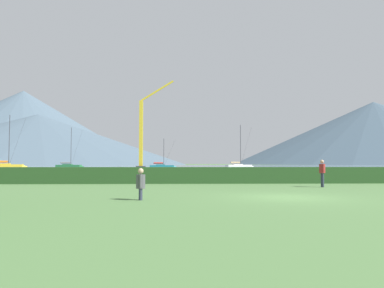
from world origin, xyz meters
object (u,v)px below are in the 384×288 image
(sailboat_slip_8, at_px, (69,166))
(person_seated_viewer, at_px, (141,183))
(sailboat_slip_7, at_px, (239,166))
(sailboat_slip_5, at_px, (162,167))
(sailboat_slip_3, at_px, (6,166))
(person_standing_walker, at_px, (322,171))
(dock_crane, at_px, (142,138))

(sailboat_slip_8, bearing_deg, person_seated_viewer, -70.11)
(sailboat_slip_7, height_order, person_seated_viewer, sailboat_slip_7)
(sailboat_slip_7, height_order, sailboat_slip_8, sailboat_slip_7)
(sailboat_slip_5, distance_m, sailboat_slip_7, 19.94)
(sailboat_slip_5, height_order, sailboat_slip_8, sailboat_slip_8)
(sailboat_slip_3, relative_size, person_standing_walker, 7.67)
(sailboat_slip_7, height_order, dock_crane, dock_crane)
(dock_crane, bearing_deg, person_standing_walker, -74.72)
(person_seated_viewer, xyz_separation_m, dock_crane, (-6.71, 69.33, 6.47))
(sailboat_slip_7, relative_size, dock_crane, 0.56)
(sailboat_slip_3, distance_m, dock_crane, 32.49)
(sailboat_slip_8, bearing_deg, dock_crane, -34.72)
(sailboat_slip_3, distance_m, person_standing_walker, 81.44)
(sailboat_slip_3, bearing_deg, sailboat_slip_5, -4.32)
(sailboat_slip_7, bearing_deg, person_standing_walker, -109.52)
(sailboat_slip_5, distance_m, person_seated_viewer, 78.16)
(sailboat_slip_5, relative_size, sailboat_slip_7, 0.67)
(sailboat_slip_3, distance_m, person_seated_viewer, 82.37)
(sailboat_slip_7, bearing_deg, dock_crane, -167.99)
(sailboat_slip_5, xyz_separation_m, person_seated_viewer, (2.63, -78.12, 0.12))
(sailboat_slip_5, height_order, person_seated_viewer, sailboat_slip_5)
(sailboat_slip_3, xyz_separation_m, sailboat_slip_8, (10.94, 11.86, -0.10))
(person_standing_walker, bearing_deg, sailboat_slip_3, 132.55)
(sailboat_slip_5, height_order, sailboat_slip_7, sailboat_slip_7)
(sailboat_slip_8, xyz_separation_m, dock_crane, (20.70, -15.42, 6.53))
(person_seated_viewer, bearing_deg, sailboat_slip_7, 74.55)
(person_standing_walker, bearing_deg, person_seated_viewer, -137.66)
(sailboat_slip_5, xyz_separation_m, person_standing_walker, (12.80, -70.62, 0.41))
(sailboat_slip_3, relative_size, sailboat_slip_8, 1.16)
(sailboat_slip_7, xyz_separation_m, sailboat_slip_8, (-44.51, 3.73, -0.02))
(sailboat_slip_5, distance_m, dock_crane, 11.72)
(sailboat_slip_5, bearing_deg, person_seated_viewer, -92.64)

